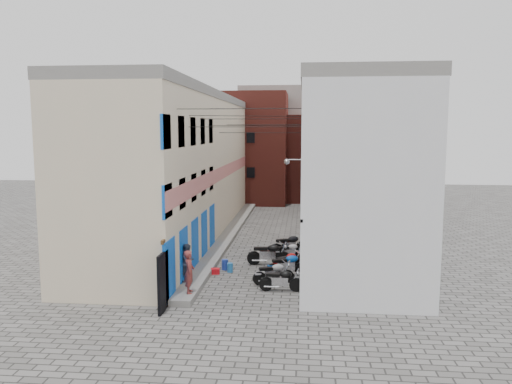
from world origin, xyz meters
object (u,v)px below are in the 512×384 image
(motorcycle_b, at_px, (273,272))
(motorcycle_c, at_px, (287,264))
(motorcycle_e, at_px, (269,253))
(motorcycle_g, at_px, (289,244))
(motorcycle_f, at_px, (289,250))
(water_jug_far, at_px, (225,265))
(motorcycle_d, at_px, (288,261))
(person_b, at_px, (188,262))
(water_jug_near, at_px, (230,268))
(person_a, at_px, (189,272))
(motorcycle_a, at_px, (281,279))
(red_crate, at_px, (215,271))

(motorcycle_b, height_order, motorcycle_c, motorcycle_c)
(motorcycle_b, height_order, motorcycle_e, motorcycle_e)
(motorcycle_e, relative_size, motorcycle_g, 1.01)
(motorcycle_e, distance_m, motorcycle_f, 1.45)
(motorcycle_b, relative_size, water_jug_far, 3.72)
(motorcycle_d, bearing_deg, motorcycle_b, -55.21)
(person_b, bearing_deg, motorcycle_b, -58.88)
(water_jug_near, bearing_deg, person_a, -105.24)
(motorcycle_c, height_order, person_b, person_b)
(motorcycle_a, height_order, motorcycle_e, motorcycle_e)
(motorcycle_e, height_order, motorcycle_g, motorcycle_e)
(motorcycle_a, height_order, motorcycle_g, motorcycle_g)
(person_b, distance_m, water_jug_far, 3.03)
(motorcycle_c, distance_m, motorcycle_d, 0.82)
(motorcycle_e, distance_m, red_crate, 3.02)
(person_b, xyz_separation_m, water_jug_far, (1.17, 2.68, -0.81))
(person_a, bearing_deg, motorcycle_c, -57.76)
(motorcycle_b, relative_size, motorcycle_g, 0.87)
(motorcycle_b, bearing_deg, motorcycle_g, 154.82)
(water_jug_far, bearing_deg, motorcycle_e, 27.45)
(motorcycle_b, relative_size, red_crate, 4.54)
(motorcycle_e, relative_size, red_crate, 5.29)
(motorcycle_f, distance_m, person_b, 6.38)
(motorcycle_b, xyz_separation_m, person_a, (-3.20, -2.23, 0.57))
(motorcycle_e, distance_m, motorcycle_g, 2.33)
(person_a, distance_m, person_b, 1.60)
(person_a, height_order, person_b, person_a)
(person_a, xyz_separation_m, person_b, (-0.43, 1.55, -0.05))
(motorcycle_g, relative_size, water_jug_far, 4.28)
(motorcycle_f, height_order, red_crate, motorcycle_f)
(motorcycle_a, relative_size, motorcycle_f, 1.05)
(motorcycle_c, height_order, water_jug_near, motorcycle_c)
(motorcycle_d, bearing_deg, person_b, -96.99)
(motorcycle_a, xyz_separation_m, person_a, (-3.58, -1.27, 0.58))
(motorcycle_e, xyz_separation_m, water_jug_near, (-1.73, -1.43, -0.41))
(water_jug_far, bearing_deg, person_a, -100.02)
(motorcycle_c, height_order, motorcycle_f, motorcycle_c)
(person_b, height_order, water_jug_near, person_b)
(water_jug_near, bearing_deg, motorcycle_c, -9.96)
(motorcycle_a, height_order, water_jug_near, motorcycle_a)
(motorcycle_b, distance_m, person_a, 3.94)
(motorcycle_c, xyz_separation_m, motorcycle_e, (-0.99, 1.91, 0.02))
(motorcycle_e, bearing_deg, water_jug_far, -65.07)
(water_jug_near, bearing_deg, person_b, -122.67)
(water_jug_far, bearing_deg, motorcycle_f, 34.85)
(motorcycle_g, height_order, red_crate, motorcycle_g)
(motorcycle_g, relative_size, red_crate, 5.23)
(motorcycle_c, distance_m, water_jug_far, 3.16)
(motorcycle_c, xyz_separation_m, red_crate, (-3.37, 0.12, -0.47))
(person_b, height_order, red_crate, person_b)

